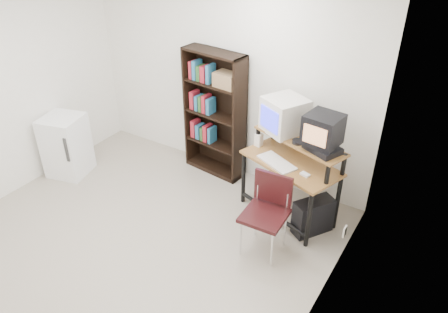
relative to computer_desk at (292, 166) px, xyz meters
The scene contains 18 objects.
floor 2.02m from the computer_desk, 129.48° to the right, with size 4.00×4.00×0.01m, color #AFA391.
ceiling 2.71m from the computer_desk, 129.48° to the right, with size 4.00×4.00×0.01m, color white.
back_wall 1.46m from the computer_desk, 156.39° to the left, with size 4.00×0.01×2.60m, color white.
right_wall 1.78m from the computer_desk, 61.79° to the right, with size 0.01×4.00×2.60m, color white.
computer_desk is the anchor object (origin of this frame).
crt_monitor 0.58m from the computer_desk, 137.78° to the left, with size 0.57×0.57×0.40m.
vcr 0.47m from the computer_desk, ahead, with size 0.36×0.26×0.08m, color black.
crt_tv 0.61m from the computer_desk, ahead, with size 0.39×0.39×0.33m.
cd_spindle 0.32m from the computer_desk, ahead, with size 0.12×0.12×0.05m, color #26262B.
keyboard 0.19m from the computer_desk, 135.94° to the right, with size 0.47×0.21×0.04m, color silver.
mousepad 0.30m from the computer_desk, 40.93° to the right, with size 0.22×0.18×0.01m, color black.
mouse 0.31m from the computer_desk, 39.07° to the right, with size 0.10×0.06×0.03m, color white.
desk_speaker 0.52m from the computer_desk, 166.39° to the left, with size 0.08×0.07×0.17m, color silver.
pc_tower 0.61m from the computer_desk, 22.29° to the right, with size 0.20×0.45×0.42m, color black.
school_chair 0.66m from the computer_desk, 87.13° to the right, with size 0.46×0.46×0.87m.
bookshelf 1.34m from the computer_desk, 163.16° to the left, with size 0.87×0.38×1.69m.
mini_fridge 3.03m from the computer_desk, 165.78° to the right, with size 0.60×0.60×0.84m.
wall_outlet 0.92m from the computer_desk, 22.43° to the right, with size 0.02×0.08×0.12m, color beige.
Camera 1 is at (2.76, -2.47, 3.32)m, focal length 35.00 mm.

